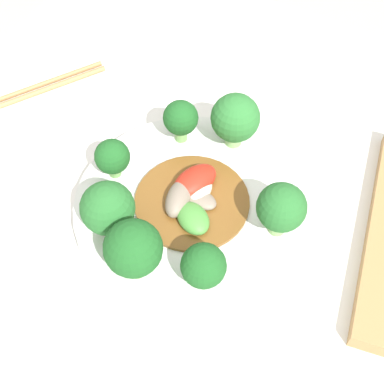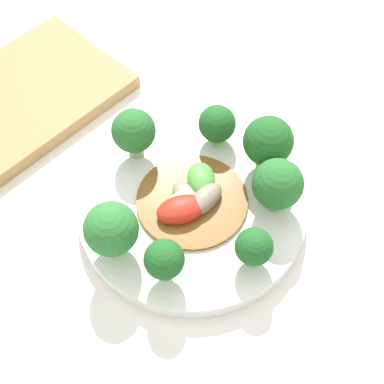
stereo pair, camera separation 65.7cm
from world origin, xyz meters
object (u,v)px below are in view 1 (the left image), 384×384
Objects in this scene: broccoli_northeast at (204,266)px; broccoli_west at (235,119)px; broccoli_south at (112,158)px; broccoli_southwest at (181,119)px; broccoli_east at (133,249)px; plate at (192,208)px; broccoli_southeast at (108,209)px; stirfry_center at (192,197)px; broccoli_north at (281,208)px; chopsticks at (35,90)px.

broccoli_west is at bearing -161.88° from broccoli_northeast.
broccoli_southwest reaches higher than broccoli_south.
broccoli_northeast is at bearing 110.76° from broccoli_east.
plate is 0.10m from broccoli_northeast.
stirfry_center is at bearing 143.69° from broccoli_southeast.
broccoli_east is at bearing -41.57° from broccoli_north.
stirfry_center is at bearing -82.42° from broccoli_north.
broccoli_north is (0.06, 0.16, 0.01)m from broccoli_southwest.
broccoli_west is 0.19m from broccoli_northeast.
broccoli_east is 1.29× the size of broccoli_southwest.
broccoli_west reaches higher than broccoli_northeast.
broccoli_north reaches higher than broccoli_south.
broccoli_northeast is 0.72× the size of broccoli_east.
broccoli_south is (-0.07, -0.16, 0.00)m from broccoli_northeast.
plate is 0.12m from broccoli_west.
broccoli_southeast is 0.28m from chopsticks.
chopsticks is at bearing -82.71° from broccoli_west.
plate is 4.62× the size of broccoli_southwest.
broccoli_southwest is 0.84× the size of broccoli_north.
broccoli_south is at bearing -113.54° from broccoli_northeast.
broccoli_northeast is at bearing 67.35° from chopsticks.
broccoli_southwest is at bearing -163.55° from broccoli_east.
plate is at bearing -143.39° from broccoli_northeast.
broccoli_northeast is 0.17m from broccoli_south.
broccoli_south is at bearing -135.24° from broccoli_east.
broccoli_west is 0.29m from chopsticks.
plate is 3.72× the size of broccoli_west.
broccoli_west is 0.96× the size of broccoli_east.
broccoli_south is at bearing -147.35° from broccoli_southeast.
broccoli_southwest is 0.15m from broccoli_southeast.
broccoli_east is 0.06m from broccoli_southeast.
broccoli_west is 1.40× the size of broccoli_south.
plate is 0.11m from broccoli_southwest.
broccoli_west is at bearing 162.59° from broccoli_southeast.
broccoli_north is 0.53× the size of stirfry_center.
broccoli_north is (0.09, 0.10, -0.00)m from broccoli_west.
broccoli_southeast is 0.38× the size of chopsticks.
broccoli_southwest is at bearing 92.46° from chopsticks.
broccoli_north is (-0.09, 0.15, 0.00)m from broccoli_southeast.
broccoli_west reaches higher than chopsticks.
stirfry_center reaches higher than plate.
broccoli_northeast is 0.07m from broccoli_east.
broccoli_southwest is 0.17m from broccoli_north.
plate is 3.80× the size of broccoli_southeast.
stirfry_center is at bearing 38.02° from broccoli_southwest.
broccoli_north is at bearing 97.15° from broccoli_south.
broccoli_southwest reaches higher than broccoli_northeast.
broccoli_north reaches higher than broccoli_southwest.
broccoli_southeast is at bearing -119.00° from broccoli_east.
plate is 0.29m from chopsticks.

